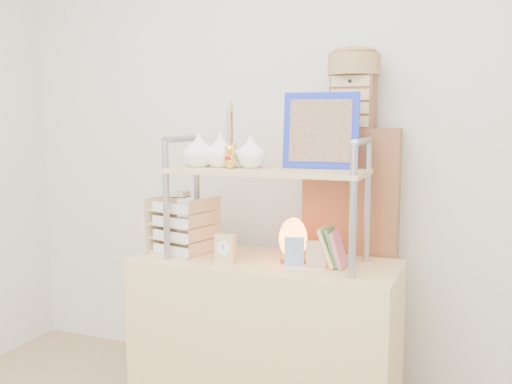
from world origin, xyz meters
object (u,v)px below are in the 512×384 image
salt_lamp (293,240)px  desk (266,339)px  cabinet (351,264)px  letter_tray (181,228)px

salt_lamp → desk: bearing=-178.1°
desk → salt_lamp: (0.13, 0.00, 0.48)m
cabinet → salt_lamp: (-0.18, -0.37, 0.18)m
desk → cabinet: size_ratio=0.89×
cabinet → salt_lamp: bearing=-121.1°
letter_tray → salt_lamp: (0.57, 0.00, -0.01)m
cabinet → letter_tray: 0.86m
cabinet → desk: bearing=-134.7°
salt_lamp → letter_tray: bearing=-179.8°
letter_tray → salt_lamp: bearing=0.2°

